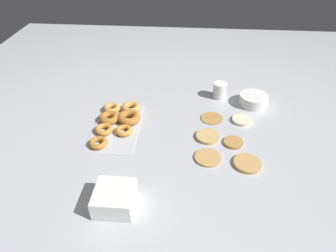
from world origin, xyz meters
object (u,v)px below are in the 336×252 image
object	(u,v)px
pancake_4	(233,142)
batter_bowl	(253,100)
paper_cup	(220,90)
pancake_2	(242,120)
pancake_1	(208,136)
donut_tray	(118,121)
pancake_3	(212,118)
container_stack	(115,198)
pancake_5	(247,164)
pancake_0	(208,158)

from	to	relation	value
pancake_4	batter_bowl	xyz separation A→B (m)	(-0.34, 0.13, 0.02)
batter_bowl	paper_cup	size ratio (longest dim) A/B	1.71
pancake_2	pancake_1	bearing A→B (deg)	-50.43
donut_tray	pancake_2	bearing A→B (deg)	96.34
pancake_3	donut_tray	bearing A→B (deg)	-80.47
pancake_2	donut_tray	distance (m)	0.62
batter_bowl	container_stack	distance (m)	0.93
pancake_5	container_stack	size ratio (longest dim) A/B	0.82
pancake_5	pancake_3	bearing A→B (deg)	-157.06
pancake_1	container_stack	size ratio (longest dim) A/B	0.78
pancake_5	pancake_2	bearing A→B (deg)	177.82
pancake_0	donut_tray	world-z (taller)	donut_tray
pancake_0	pancake_1	distance (m)	0.14
pancake_2	donut_tray	size ratio (longest dim) A/B	0.24
pancake_1	batter_bowl	distance (m)	0.39
pancake_1	pancake_5	xyz separation A→B (m)	(0.17, 0.16, -0.00)
pancake_0	pancake_1	bearing A→B (deg)	179.15
pancake_0	container_stack	bearing A→B (deg)	-50.88
pancake_4	pancake_5	world-z (taller)	pancake_5
donut_tray	pancake_0	bearing A→B (deg)	63.53
donut_tray	container_stack	size ratio (longest dim) A/B	2.84
pancake_0	pancake_3	xyz separation A→B (m)	(-0.30, 0.03, -0.00)
pancake_0	pancake_5	xyz separation A→B (m)	(0.03, 0.16, 0.00)
pancake_2	pancake_4	xyz separation A→B (m)	(0.18, -0.06, -0.00)
pancake_4	batter_bowl	world-z (taller)	batter_bowl
batter_bowl	container_stack	world-z (taller)	container_stack
batter_bowl	container_stack	xyz separation A→B (m)	(0.72, -0.59, 0.01)
pancake_4	donut_tray	bearing A→B (deg)	-101.15
pancake_2	batter_bowl	bearing A→B (deg)	154.52
pancake_1	pancake_4	size ratio (longest dim) A/B	1.24
pancake_2	pancake_3	size ratio (longest dim) A/B	0.86
donut_tray	paper_cup	world-z (taller)	paper_cup
paper_cup	pancake_0	bearing A→B (deg)	-8.30
container_stack	pancake_1	bearing A→B (deg)	140.79
batter_bowl	pancake_0	bearing A→B (deg)	-29.38
pancake_2	pancake_3	bearing A→B (deg)	-93.84
batter_bowl	pancake_2	bearing A→B (deg)	-25.48
pancake_4	paper_cup	distance (m)	0.40
pancake_4	paper_cup	size ratio (longest dim) A/B	1.00
container_stack	paper_cup	size ratio (longest dim) A/B	1.60
pancake_1	batter_bowl	size ratio (longest dim) A/B	0.73
pancake_3	donut_tray	size ratio (longest dim) A/B	0.28
pancake_2	batter_bowl	world-z (taller)	batter_bowl
pancake_0	container_stack	xyz separation A→B (m)	(0.28, -0.34, 0.03)
pancake_3	pancake_5	distance (m)	0.35
pancake_2	pancake_0	bearing A→B (deg)	-31.47
pancake_0	pancake_3	size ratio (longest dim) A/B	1.03
pancake_4	batter_bowl	size ratio (longest dim) A/B	0.59
pancake_2	paper_cup	bearing A→B (deg)	-155.52
pancake_1	paper_cup	bearing A→B (deg)	168.84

